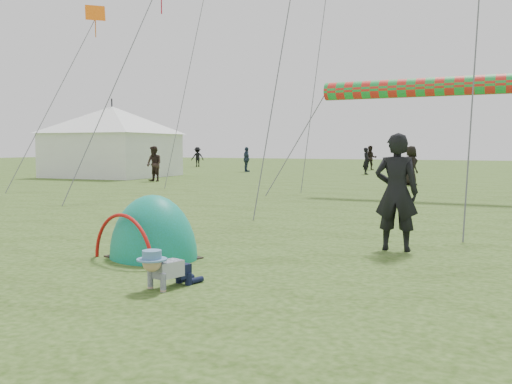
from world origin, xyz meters
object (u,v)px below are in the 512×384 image
at_px(standing_adult, 396,192).
at_px(event_marquee, 112,139).
at_px(crawling_toddler, 164,268).
at_px(popup_tent, 153,258).

bearing_deg(standing_adult, event_marquee, -44.35).
relative_size(standing_adult, event_marquee, 0.31).
bearing_deg(event_marquee, crawling_toddler, -52.59).
distance_m(popup_tent, event_marquee, 25.11).
height_order(standing_adult, event_marquee, event_marquee).
relative_size(crawling_toddler, event_marquee, 0.11).
xyz_separation_m(crawling_toddler, event_marquee, (-18.00, 20.14, 1.90)).
bearing_deg(popup_tent, event_marquee, 148.34).
bearing_deg(standing_adult, popup_tent, 30.37).
height_order(crawling_toddler, event_marquee, event_marquee).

